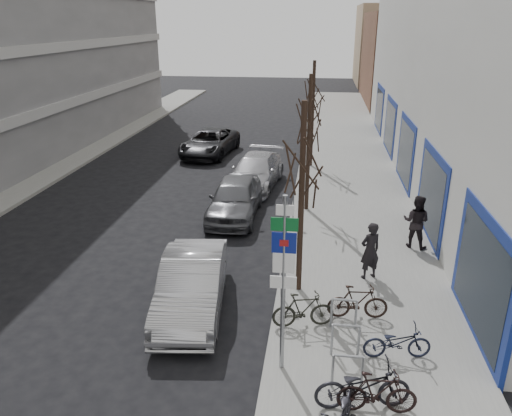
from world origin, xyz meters
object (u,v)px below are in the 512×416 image
(bike_mid_curb, at_px, (397,340))
(parked_car_mid, at_px, (235,198))
(bike_rack, at_px, (346,336))
(meter_mid, at_px, (294,203))
(bike_near_right, at_px, (377,392))
(parked_car_front, at_px, (192,284))
(pedestrian_near, at_px, (370,251))
(bike_near_left, at_px, (343,416))
(meter_back, at_px, (300,164))
(highway_sign_pole, at_px, (283,275))
(meter_front, at_px, (282,272))
(parked_car_back, at_px, (255,171))
(bike_far_curb, at_px, (363,383))
(pedestrian_far, at_px, (416,221))
(tree_near, at_px, (303,155))
(lane_car, at_px, (210,142))
(tree_far, at_px, (314,89))
(bike_far_inner, at_px, (358,302))
(tree_mid, at_px, (310,112))
(bike_mid_inner, at_px, (303,310))

(bike_mid_curb, bearing_deg, parked_car_mid, 23.63)
(bike_rack, distance_m, meter_mid, 8.07)
(bike_near_right, relative_size, parked_car_front, 0.34)
(bike_near_right, relative_size, pedestrian_near, 0.89)
(bike_near_left, xyz_separation_m, parked_car_mid, (-3.86, 11.06, 0.09))
(pedestrian_near, bearing_deg, meter_mid, -87.24)
(meter_back, xyz_separation_m, bike_mid_curb, (2.81, -13.32, -0.30))
(highway_sign_pole, distance_m, meter_front, 3.39)
(bike_near_left, xyz_separation_m, parked_car_back, (-3.55, 14.97, 0.04))
(bike_far_curb, distance_m, parked_car_mid, 11.03)
(bike_rack, height_order, pedestrian_far, pedestrian_far)
(tree_near, height_order, meter_back, tree_near)
(lane_car, bearing_deg, parked_car_front, -72.57)
(meter_mid, bearing_deg, tree_far, 86.78)
(bike_far_inner, distance_m, parked_car_back, 11.60)
(bike_rack, relative_size, bike_far_inner, 1.44)
(tree_far, bearing_deg, parked_car_back, -125.93)
(meter_mid, xyz_separation_m, meter_back, (0.00, 5.50, 0.00))
(tree_mid, xyz_separation_m, pedestrian_far, (3.74, -3.15, -3.03))
(tree_mid, bearing_deg, parked_car_back, 129.14)
(meter_back, xyz_separation_m, parked_car_back, (-2.04, -0.94, -0.19))
(meter_front, bearing_deg, parked_car_front, -163.27)
(tree_far, relative_size, meter_back, 4.33)
(tree_near, height_order, lane_car, tree_near)
(bike_rack, xyz_separation_m, bike_mid_inner, (-1.00, 1.04, -0.03))
(lane_car, bearing_deg, tree_far, -12.49)
(meter_back, bearing_deg, highway_sign_pole, -88.98)
(highway_sign_pole, xyz_separation_m, pedestrian_near, (2.23, 4.45, -1.42))
(bike_far_inner, bearing_deg, bike_mid_inner, 107.63)
(meter_front, distance_m, meter_back, 11.00)
(lane_car, bearing_deg, bike_far_inner, -58.80)
(bike_mid_curb, distance_m, parked_car_back, 13.30)
(meter_mid, height_order, parked_car_back, parked_car_back)
(bike_far_curb, bearing_deg, parked_car_mid, 12.09)
(bike_far_curb, height_order, parked_car_back, parked_car_back)
(bike_far_curb, relative_size, bike_far_inner, 1.22)
(tree_near, height_order, parked_car_front, tree_near)
(pedestrian_near, bearing_deg, parked_car_back, -90.99)
(bike_rack, xyz_separation_m, tree_mid, (-1.20, 9.40, 3.44))
(tree_far, distance_m, meter_back, 4.08)
(tree_near, relative_size, parked_car_front, 1.20)
(bike_near_right, bearing_deg, parked_car_front, 49.90)
(bike_far_curb, distance_m, parked_car_back, 14.62)
(tree_mid, bearing_deg, tree_far, 90.00)
(meter_mid, height_order, pedestrian_near, pedestrian_near)
(meter_front, height_order, parked_car_front, parked_car_front)
(meter_front, xyz_separation_m, bike_far_curb, (1.92, -4.01, -0.18))
(parked_car_front, xyz_separation_m, pedestrian_far, (6.54, 4.56, 0.32))
(meter_front, bearing_deg, pedestrian_far, 42.57)
(bike_far_inner, relative_size, parked_car_mid, 0.34)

